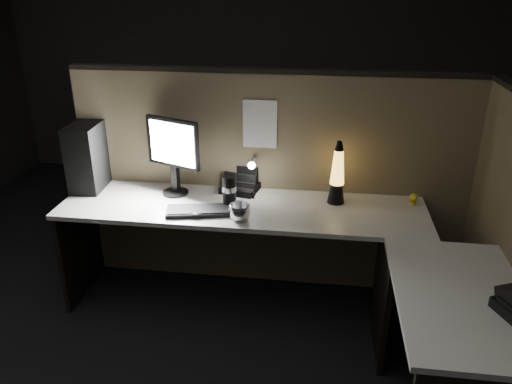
# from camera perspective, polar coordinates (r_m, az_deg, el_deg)

# --- Properties ---
(floor) EXTENTS (6.00, 6.00, 0.00)m
(floor) POSITION_cam_1_polar(r_m,az_deg,el_deg) (3.03, -0.45, -19.31)
(floor) COLOR black
(floor) RESTS_ON ground
(room_shell) EXTENTS (6.00, 6.00, 6.00)m
(room_shell) POSITION_cam_1_polar(r_m,az_deg,el_deg) (2.27, -0.59, 12.27)
(room_shell) COLOR silver
(room_shell) RESTS_ON ground
(partition_back) EXTENTS (2.66, 0.06, 1.50)m
(partition_back) POSITION_cam_1_polar(r_m,az_deg,el_deg) (3.41, 1.75, 0.89)
(partition_back) COLOR brown
(partition_back) RESTS_ON ground
(desk) EXTENTS (2.60, 1.60, 0.73)m
(desk) POSITION_cam_1_polar(r_m,az_deg,el_deg) (2.87, 3.82, -7.62)
(desk) COLOR #B5B3AA
(desk) RESTS_ON ground
(pc_tower) EXTENTS (0.21, 0.43, 0.44)m
(pc_tower) POSITION_cam_1_polar(r_m,az_deg,el_deg) (3.56, -18.41, 4.12)
(pc_tower) COLOR black
(pc_tower) RESTS_ON desk
(monitor) EXTENTS (0.38, 0.19, 0.51)m
(monitor) POSITION_cam_1_polar(r_m,az_deg,el_deg) (3.26, -9.45, 4.87)
(monitor) COLOR black
(monitor) RESTS_ON desk
(keyboard) EXTENTS (0.50, 0.25, 0.02)m
(keyboard) POSITION_cam_1_polar(r_m,az_deg,el_deg) (3.06, -5.71, -2.14)
(keyboard) COLOR black
(keyboard) RESTS_ON desk
(mouse) EXTENTS (0.09, 0.07, 0.03)m
(mouse) POSITION_cam_1_polar(r_m,az_deg,el_deg) (3.00, -6.85, -2.63)
(mouse) COLOR black
(mouse) RESTS_ON desk
(clip_lamp) EXTENTS (0.05, 0.19, 0.25)m
(clip_lamp) POSITION_cam_1_polar(r_m,az_deg,el_deg) (3.26, -0.34, 2.18)
(clip_lamp) COLOR silver
(clip_lamp) RESTS_ON desk
(organizer) EXTENTS (0.27, 0.25, 0.17)m
(organizer) POSITION_cam_1_polar(r_m,az_deg,el_deg) (3.34, -1.81, 0.79)
(organizer) COLOR black
(organizer) RESTS_ON desk
(lava_lamp) EXTENTS (0.11, 0.11, 0.41)m
(lava_lamp) POSITION_cam_1_polar(r_m,az_deg,el_deg) (3.16, 9.26, 1.64)
(lava_lamp) COLOR black
(lava_lamp) RESTS_ON desk
(travel_mug) EXTENTS (0.09, 0.09, 0.20)m
(travel_mug) POSITION_cam_1_polar(r_m,az_deg,el_deg) (3.09, -3.07, 0.03)
(travel_mug) COLOR black
(travel_mug) RESTS_ON desk
(steel_mug) EXTENTS (0.16, 0.16, 0.10)m
(steel_mug) POSITION_cam_1_polar(r_m,az_deg,el_deg) (2.94, -1.89, -2.33)
(steel_mug) COLOR silver
(steel_mug) RESTS_ON desk
(figurine) EXTENTS (0.05, 0.05, 0.05)m
(figurine) POSITION_cam_1_polar(r_m,az_deg,el_deg) (3.29, 17.57, -0.62)
(figurine) COLOR yellow
(figurine) RESTS_ON desk
(pinned_paper) EXTENTS (0.22, 0.00, 0.32)m
(pinned_paper) POSITION_cam_1_polar(r_m,az_deg,el_deg) (3.24, 0.44, 7.74)
(pinned_paper) COLOR white
(pinned_paper) RESTS_ON partition_back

